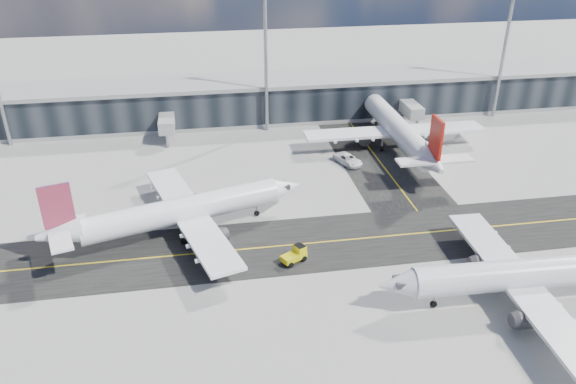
{
  "coord_description": "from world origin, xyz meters",
  "views": [
    {
      "loc": [
        -13.77,
        -59.96,
        41.77
      ],
      "look_at": [
        -1.99,
        10.14,
        5.0
      ],
      "focal_mm": 35.0,
      "sensor_mm": 36.0,
      "label": 1
    }
  ],
  "objects_px": {
    "airliner_near": "(531,274)",
    "baggage_tug": "(296,254)",
    "service_van": "(348,159)",
    "airliner_redtail": "(398,129)",
    "airliner_af": "(179,211)"
  },
  "relations": [
    {
      "from": "service_van",
      "to": "baggage_tug",
      "type": "bearing_deg",
      "value": -139.64
    },
    {
      "from": "airliner_redtail",
      "to": "airliner_near",
      "type": "bearing_deg",
      "value": -89.66
    },
    {
      "from": "airliner_near",
      "to": "baggage_tug",
      "type": "distance_m",
      "value": 28.39
    },
    {
      "from": "airliner_redtail",
      "to": "service_van",
      "type": "xyz_separation_m",
      "value": [
        -10.78,
        -4.96,
        -3.16
      ]
    },
    {
      "from": "airliner_redtail",
      "to": "airliner_near",
      "type": "xyz_separation_m",
      "value": [
        -0.03,
        -45.87,
        -0.46
      ]
    },
    {
      "from": "baggage_tug",
      "to": "service_van",
      "type": "distance_m",
      "value": 32.25
    },
    {
      "from": "airliner_af",
      "to": "airliner_near",
      "type": "relative_size",
      "value": 1.01
    },
    {
      "from": "airliner_af",
      "to": "airliner_redtail",
      "type": "height_order",
      "value": "airliner_redtail"
    },
    {
      "from": "airliner_redtail",
      "to": "service_van",
      "type": "distance_m",
      "value": 12.28
    },
    {
      "from": "airliner_redtail",
      "to": "baggage_tug",
      "type": "relative_size",
      "value": 10.91
    },
    {
      "from": "airliner_redtail",
      "to": "baggage_tug",
      "type": "distance_m",
      "value": 42.33
    },
    {
      "from": "airliner_near",
      "to": "service_van",
      "type": "distance_m",
      "value": 42.39
    },
    {
      "from": "airliner_near",
      "to": "airliner_af",
      "type": "bearing_deg",
      "value": 63.74
    },
    {
      "from": "airliner_near",
      "to": "service_van",
      "type": "xyz_separation_m",
      "value": [
        -10.75,
        40.91,
        -2.71
      ]
    },
    {
      "from": "service_van",
      "to": "airliner_af",
      "type": "bearing_deg",
      "value": -169.27
    }
  ]
}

